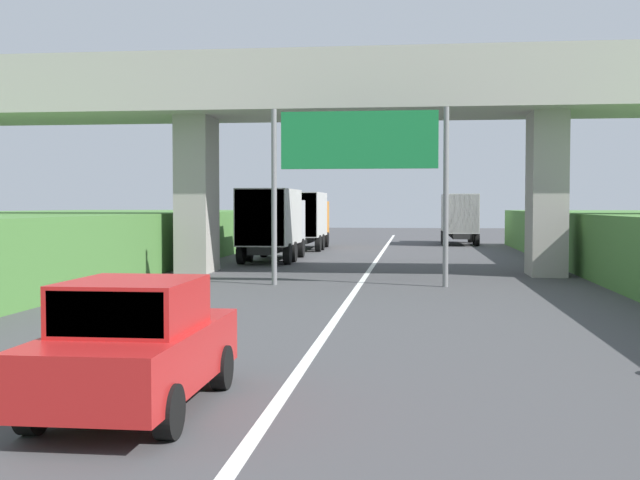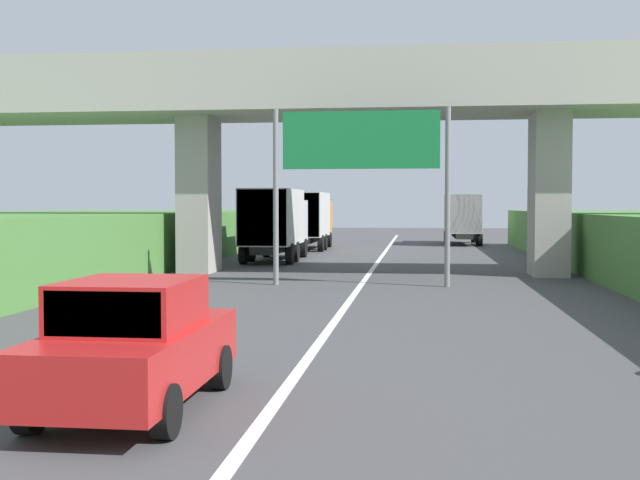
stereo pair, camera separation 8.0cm
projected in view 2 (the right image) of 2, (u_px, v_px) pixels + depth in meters
lane_centre_stripe at (355, 293)px, 24.57m from camera, size 0.20×96.31×0.01m
overpass_bridge at (370, 109)px, 31.28m from camera, size 40.00×4.80×8.39m
overhead_highway_sign at (361, 153)px, 26.65m from camera, size 5.88×0.18×5.89m
truck_orange at (308, 218)px, 48.94m from camera, size 2.44×7.30×3.44m
truck_white at (462, 216)px, 55.44m from camera, size 2.44×7.30×3.44m
truck_silver at (275, 221)px, 38.84m from camera, size 2.44×7.30×3.44m
car_red at (134, 345)px, 10.52m from camera, size 1.86×4.10×1.72m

